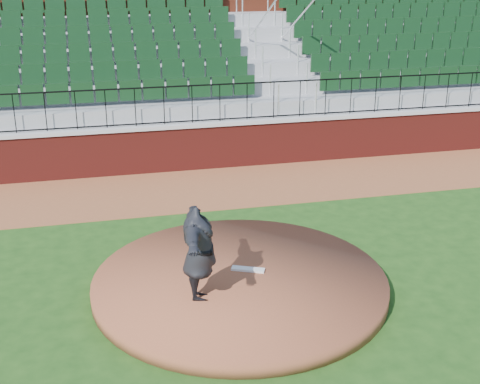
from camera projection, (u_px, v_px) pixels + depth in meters
name	position (u px, v px, depth m)	size (l,w,h in m)	color
ground	(260.00, 289.00, 11.47)	(90.00, 90.00, 0.00)	#1D4413
warning_track	(204.00, 187.00, 16.39)	(34.00, 3.20, 0.01)	brown
field_wall	(193.00, 148.00, 17.64)	(34.00, 0.35, 1.20)	maroon
wall_cap	(193.00, 124.00, 17.41)	(34.00, 0.45, 0.10)	#B7B7B7
wall_railing	(192.00, 104.00, 17.22)	(34.00, 0.05, 1.00)	black
seating_stands	(177.00, 69.00, 19.53)	(34.00, 5.10, 4.60)	gray
concourse_wall	(165.00, 42.00, 21.92)	(34.00, 0.50, 5.50)	maroon
pitchers_mound	(240.00, 283.00, 11.42)	(5.18, 5.18, 0.25)	brown
pitching_rubber	(248.00, 269.00, 11.61)	(0.60, 0.15, 0.04)	silver
pitcher	(199.00, 254.00, 10.40)	(1.99, 0.54, 1.62)	black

